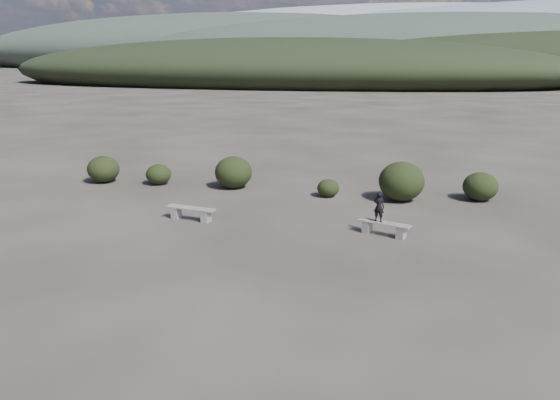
% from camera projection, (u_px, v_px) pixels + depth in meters
% --- Properties ---
extents(ground, '(1200.00, 1200.00, 0.00)m').
position_uv_depth(ground, '(231.00, 275.00, 13.80)').
color(ground, '#29241F').
rests_on(ground, ground).
extents(bench_left, '(1.78, 0.58, 0.44)m').
position_uv_depth(bench_left, '(191.00, 212.00, 18.38)').
color(bench_left, slate).
rests_on(bench_left, ground).
extents(bench_right, '(1.70, 0.83, 0.42)m').
position_uv_depth(bench_right, '(384.00, 227.00, 16.81)').
color(bench_right, slate).
rests_on(bench_right, ground).
extents(seated_person, '(0.39, 0.31, 0.94)m').
position_uv_depth(seated_person, '(379.00, 207.00, 16.75)').
color(seated_person, black).
rests_on(seated_person, bench_right).
extents(shrub_a, '(1.08, 1.08, 0.88)m').
position_uv_depth(shrub_a, '(159.00, 174.00, 23.43)').
color(shrub_a, black).
rests_on(shrub_a, ground).
extents(shrub_b, '(1.56, 1.56, 1.33)m').
position_uv_depth(shrub_b, '(233.00, 172.00, 22.76)').
color(shrub_b, black).
rests_on(shrub_b, ground).
extents(shrub_c, '(0.87, 0.87, 0.70)m').
position_uv_depth(shrub_c, '(328.00, 188.00, 21.40)').
color(shrub_c, black).
rests_on(shrub_c, ground).
extents(shrub_d, '(1.72, 1.72, 1.51)m').
position_uv_depth(shrub_d, '(401.00, 181.00, 20.73)').
color(shrub_d, black).
rests_on(shrub_d, ground).
extents(shrub_e, '(1.31, 1.31, 1.09)m').
position_uv_depth(shrub_e, '(480.00, 187.00, 20.80)').
color(shrub_e, black).
rests_on(shrub_e, ground).
extents(shrub_f, '(1.37, 1.37, 1.16)m').
position_uv_depth(shrub_f, '(103.00, 169.00, 23.80)').
color(shrub_f, black).
rests_on(shrub_f, ground).
extents(mountain_ridges, '(500.00, 400.00, 56.00)m').
position_uv_depth(mountain_ridges, '(415.00, 46.00, 328.92)').
color(mountain_ridges, black).
rests_on(mountain_ridges, ground).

